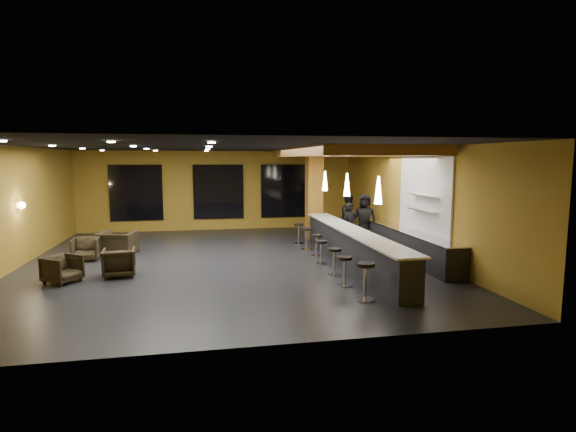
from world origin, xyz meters
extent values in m
cube|color=black|center=(0.00, 0.00, -0.05)|extent=(12.00, 13.00, 0.10)
cube|color=black|center=(0.00, 0.00, 3.55)|extent=(12.00, 13.00, 0.10)
cube|color=olive|center=(0.00, 6.55, 1.75)|extent=(12.00, 0.10, 3.50)
cube|color=olive|center=(0.00, -6.55, 1.75)|extent=(12.00, 0.10, 3.50)
cube|color=olive|center=(-6.05, 0.00, 1.75)|extent=(0.10, 13.00, 3.50)
cube|color=olive|center=(6.05, 0.00, 1.75)|extent=(0.10, 13.00, 3.50)
cube|color=#99632C|center=(4.00, 1.00, 3.36)|extent=(3.60, 8.00, 0.28)
cube|color=black|center=(-3.50, 6.44, 1.70)|extent=(2.20, 0.06, 2.40)
cube|color=black|center=(0.00, 6.44, 1.70)|extent=(2.20, 0.06, 2.40)
cube|color=black|center=(3.00, 6.44, 1.70)|extent=(2.20, 0.06, 2.40)
cube|color=white|center=(5.96, -1.00, 2.00)|extent=(0.06, 3.20, 2.40)
cube|color=black|center=(3.65, -1.00, 0.50)|extent=(0.60, 8.00, 1.00)
cube|color=silver|center=(3.65, -1.00, 1.02)|extent=(0.78, 8.10, 0.05)
cube|color=black|center=(5.65, -0.50, 0.43)|extent=(0.70, 6.00, 0.86)
cube|color=silver|center=(5.65, -0.50, 0.89)|extent=(0.72, 6.00, 0.03)
cube|color=silver|center=(5.82, -1.20, 1.60)|extent=(0.30, 1.50, 0.03)
cube|color=silver|center=(5.82, -1.20, 2.05)|extent=(0.30, 1.50, 0.03)
cube|color=olive|center=(3.65, 3.60, 1.75)|extent=(0.60, 0.60, 3.50)
sphere|color=#FFE5B2|center=(-5.88, 0.50, 1.80)|extent=(0.22, 0.22, 0.22)
cone|color=white|center=(3.65, -3.00, 2.35)|extent=(0.20, 0.20, 0.70)
cone|color=white|center=(3.65, -0.50, 2.35)|extent=(0.20, 0.20, 0.70)
cone|color=white|center=(3.65, 2.00, 2.35)|extent=(0.20, 0.20, 0.70)
imported|color=black|center=(4.42, 1.39, 0.80)|extent=(0.65, 0.50, 1.60)
imported|color=black|center=(4.82, 2.64, 0.91)|extent=(1.06, 0.94, 1.81)
imported|color=black|center=(5.13, 1.89, 0.94)|extent=(1.03, 0.80, 1.87)
imported|color=black|center=(-4.26, -1.63, 0.35)|extent=(1.05, 1.05, 0.70)
imported|color=black|center=(-2.95, -1.25, 0.38)|extent=(0.90, 0.92, 0.76)
imported|color=black|center=(-4.31, 0.96, 0.36)|extent=(0.83, 0.85, 0.72)
imported|color=black|center=(-3.52, 1.77, 0.37)|extent=(1.37, 1.27, 0.75)
cylinder|color=silver|center=(2.79, -4.48, 0.02)|extent=(0.43, 0.43, 0.03)
cylinder|color=silver|center=(2.79, -4.48, 0.40)|extent=(0.08, 0.08, 0.76)
cylinder|color=black|center=(2.79, -4.48, 0.81)|extent=(0.41, 0.41, 0.09)
cylinder|color=silver|center=(2.70, -3.29, 0.01)|extent=(0.38, 0.38, 0.03)
cylinder|color=silver|center=(2.70, -3.29, 0.35)|extent=(0.07, 0.07, 0.66)
cylinder|color=black|center=(2.70, -3.29, 0.71)|extent=(0.36, 0.36, 0.08)
cylinder|color=silver|center=(2.75, -2.25, 0.01)|extent=(0.38, 0.38, 0.03)
cylinder|color=silver|center=(2.75, -2.25, 0.35)|extent=(0.07, 0.07, 0.66)
cylinder|color=black|center=(2.75, -2.25, 0.71)|extent=(0.36, 0.36, 0.08)
cylinder|color=silver|center=(2.75, -0.90, 0.01)|extent=(0.36, 0.36, 0.03)
cylinder|color=silver|center=(2.75, -0.90, 0.34)|extent=(0.06, 0.06, 0.63)
cylinder|color=black|center=(2.75, -0.90, 0.68)|extent=(0.34, 0.34, 0.07)
cylinder|color=silver|center=(2.88, 0.17, 0.01)|extent=(0.36, 0.36, 0.03)
cylinder|color=silver|center=(2.88, 0.17, 0.34)|extent=(0.06, 0.06, 0.64)
cylinder|color=black|center=(2.88, 0.17, 0.68)|extent=(0.34, 0.34, 0.07)
cylinder|color=silver|center=(2.81, 1.28, 0.01)|extent=(0.39, 0.39, 0.03)
cylinder|color=silver|center=(2.81, 1.28, 0.36)|extent=(0.07, 0.07, 0.68)
cylinder|color=black|center=(2.81, 1.28, 0.73)|extent=(0.37, 0.37, 0.08)
cylinder|color=silver|center=(2.77, 2.38, 0.01)|extent=(0.39, 0.39, 0.03)
cylinder|color=silver|center=(2.77, 2.38, 0.36)|extent=(0.07, 0.07, 0.68)
cylinder|color=black|center=(2.77, 2.38, 0.73)|extent=(0.37, 0.37, 0.08)
camera|label=1|loc=(-0.73, -13.67, 3.12)|focal=28.00mm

